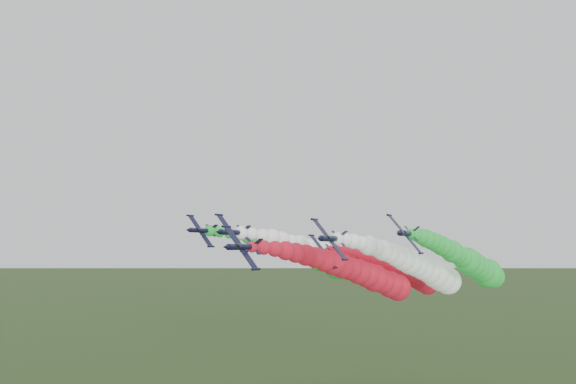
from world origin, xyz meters
name	(u,v)px	position (x,y,z in m)	size (l,w,h in m)	color
jet_lead	(363,274)	(7.33, 35.49, 34.70)	(12.59, 71.81, 16.68)	black
jet_inner_left	(350,263)	(-0.28, 48.07, 36.63)	(12.83, 72.05, 16.91)	black
jet_inner_right	(423,269)	(17.73, 47.85, 35.61)	(12.77, 71.98, 16.85)	black
jet_outer_left	(313,258)	(-15.25, 59.57, 37.52)	(12.52, 71.74, 16.60)	black
jet_outer_right	(472,264)	(27.36, 56.77, 36.62)	(12.46, 71.68, 16.55)	black
jet_trail	(403,273)	(7.93, 67.45, 33.65)	(12.65, 71.86, 16.73)	black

